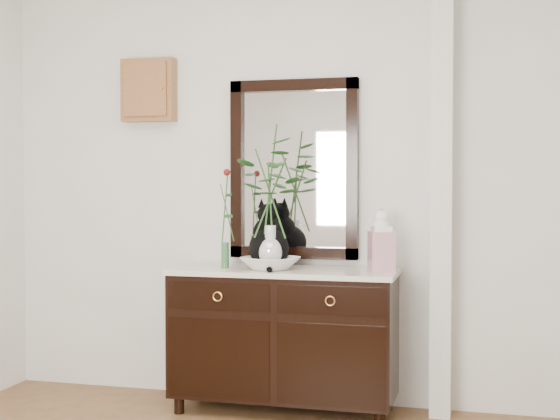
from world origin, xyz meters
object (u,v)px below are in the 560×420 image
(cat, at_px, (269,235))
(lotus_bowl, at_px, (270,263))
(sideboard, at_px, (284,332))
(ginger_jar, at_px, (381,240))

(cat, distance_m, lotus_bowl, 0.19)
(sideboard, height_order, cat, cat)
(sideboard, distance_m, lotus_bowl, 0.43)
(sideboard, height_order, lotus_bowl, lotus_bowl)
(ginger_jar, bearing_deg, cat, 178.73)
(sideboard, height_order, ginger_jar, ginger_jar)
(lotus_bowl, height_order, ginger_jar, ginger_jar)
(sideboard, distance_m, cat, 0.58)
(ginger_jar, bearing_deg, lotus_bowl, -172.07)
(cat, bearing_deg, ginger_jar, -22.28)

